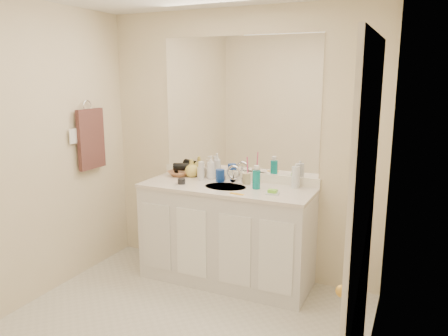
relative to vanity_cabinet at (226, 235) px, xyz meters
name	(u,v)px	position (x,y,z in m)	size (l,w,h in m)	color
wall_back	(239,145)	(0.00, 0.28, 0.77)	(2.60, 0.02, 2.40)	beige
wall_left	(17,158)	(-1.30, -1.02, 0.77)	(0.02, 2.60, 2.40)	beige
wall_right	(372,197)	(1.30, -1.02, 0.77)	(0.02, 2.60, 2.40)	beige
vanity_cabinet	(226,235)	(0.00, 0.00, 0.00)	(1.50, 0.55, 0.85)	silver
countertop	(226,188)	(0.00, 0.00, 0.44)	(1.52, 0.57, 0.03)	silver
backsplash	(238,175)	(0.00, 0.26, 0.50)	(1.52, 0.03, 0.08)	white
sink_basin	(225,188)	(0.00, -0.02, 0.44)	(0.37, 0.37, 0.02)	silver
faucet	(234,176)	(0.00, 0.16, 0.51)	(0.02, 0.02, 0.11)	silver
mirror	(239,105)	(0.00, 0.27, 1.14)	(1.48, 0.01, 1.20)	white
blue_mug	(220,176)	(-0.12, 0.13, 0.51)	(0.08, 0.08, 0.11)	#153B95
tan_cup	(246,179)	(0.13, 0.14, 0.50)	(0.07, 0.07, 0.10)	#C4B68A
toothbrush	(248,168)	(0.14, 0.14, 0.60)	(0.01, 0.01, 0.20)	#F13F7F
mouthwash_bottle	(256,180)	(0.27, 0.02, 0.53)	(0.07, 0.07, 0.16)	#0B8486
clear_pump_bottle	(296,177)	(0.56, 0.19, 0.55)	(0.07, 0.07, 0.18)	white
soap_dish	(272,193)	(0.45, -0.08, 0.46)	(0.11, 0.08, 0.01)	silver
green_soap	(273,191)	(0.45, -0.08, 0.48)	(0.07, 0.05, 0.03)	#81E137
orange_comb	(237,194)	(0.19, -0.21, 0.46)	(0.12, 0.03, 0.01)	yellow
dark_jar	(181,181)	(-0.39, -0.09, 0.48)	(0.07, 0.07, 0.05)	black
extra_white_bottle	(201,171)	(-0.30, 0.11, 0.54)	(0.05, 0.05, 0.17)	silver
soap_bottle_white	(211,167)	(-0.25, 0.20, 0.56)	(0.08, 0.08, 0.21)	white
soap_bottle_cream	(202,169)	(-0.35, 0.21, 0.53)	(0.07, 0.07, 0.15)	beige
soap_bottle_yellow	(192,168)	(-0.45, 0.19, 0.54)	(0.13, 0.13, 0.17)	#D8C054
wicker_basket	(179,173)	(-0.57, 0.17, 0.48)	(0.20, 0.20, 0.05)	#AD6D45
hair_dryer	(181,167)	(-0.55, 0.17, 0.54)	(0.07, 0.07, 0.15)	black
towel_ring	(87,106)	(-1.27, -0.25, 1.12)	(0.11, 0.11, 0.01)	silver
hand_towel	(91,139)	(-1.25, -0.25, 0.82)	(0.04, 0.32, 0.55)	#351E1C
switch_plate	(73,136)	(-1.27, -0.45, 0.88)	(0.01, 0.09, 0.13)	white
door	(360,253)	(1.29, -1.32, 0.57)	(0.02, 0.82, 2.00)	white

